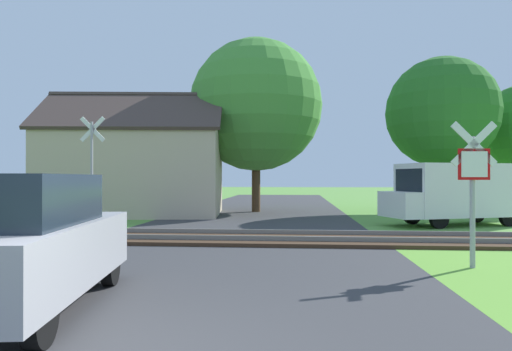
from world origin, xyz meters
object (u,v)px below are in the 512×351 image
tree_center (256,105)px  mail_truck (455,191)px  parked_car (27,243)px  house (137,170)px  tree_right (442,112)px  stop_sign_near (473,180)px  crossing_sign_far (92,164)px

tree_center → mail_truck: tree_center is taller
mail_truck → parked_car: (-9.25, -11.50, -0.34)m
mail_truck → parked_car: size_ratio=1.25×
house → tree_right: 14.86m
stop_sign_near → mail_truck: bearing=-109.9°
stop_sign_near → house: bearing=-51.0°
parked_car → house: bearing=96.4°
parked_car → tree_right: bearing=50.1°
tree_right → mail_truck: 6.72m
tree_center → mail_truck: size_ratio=1.68×
tree_center → parked_car: (-1.47, -17.48, -4.53)m
mail_truck → parked_car: mail_truck is taller
stop_sign_near → tree_center: 15.49m
crossing_sign_far → tree_right: tree_right is taller
house → tree_center: (5.45, 2.17, 3.34)m
mail_truck → tree_right: bearing=-32.8°
crossing_sign_far → house: (-0.58, 6.04, -0.11)m
tree_center → parked_car: tree_center is taller
tree_center → house: bearing=-158.3°
stop_sign_near → parked_car: bearing=23.2°
stop_sign_near → tree_center: bearing=-72.4°
house → tree_center: size_ratio=1.00×
crossing_sign_far → parked_car: 9.95m
crossing_sign_far → parked_car: (3.40, -9.26, -1.30)m
tree_center → stop_sign_near: bearing=-69.0°
stop_sign_near → tree_right: size_ratio=0.37×
house → parked_car: bearing=-81.8°
tree_center → tree_right: tree_center is taller
crossing_sign_far → mail_truck: bearing=9.5°
crossing_sign_far → parked_car: crossing_sign_far is taller
house → tree_center: 6.76m
crossing_sign_far → tree_center: (4.87, 8.21, 3.23)m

